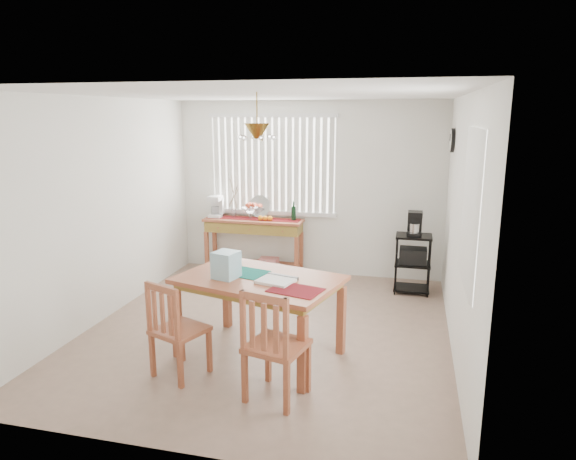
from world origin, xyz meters
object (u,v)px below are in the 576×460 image
(sideboard, at_px, (254,233))
(dining_table, at_px, (259,286))
(cart_items, at_px, (415,224))
(chair_right, at_px, (274,346))
(wire_cart, at_px, (413,258))
(chair_left, at_px, (176,330))

(sideboard, xyz_separation_m, dining_table, (0.87, -2.63, 0.10))
(cart_items, xyz_separation_m, chair_right, (-1.12, -3.09, -0.46))
(sideboard, bearing_deg, dining_table, -71.64)
(dining_table, bearing_deg, wire_cart, 57.20)
(chair_left, bearing_deg, dining_table, 43.68)
(wire_cart, xyz_separation_m, chair_left, (-2.11, -2.90, -0.03))
(chair_left, distance_m, chair_right, 1.00)
(wire_cart, relative_size, chair_left, 0.86)
(cart_items, bearing_deg, chair_right, -109.95)
(sideboard, distance_m, chair_right, 3.63)
(wire_cart, xyz_separation_m, chair_right, (-1.12, -3.08, 0.01))
(sideboard, distance_m, chair_left, 3.24)
(sideboard, relative_size, chair_right, 1.49)
(dining_table, relative_size, chair_right, 1.73)
(dining_table, height_order, chair_right, chair_right)
(dining_table, xyz_separation_m, chair_left, (-0.62, -0.59, -0.27))
(sideboard, distance_m, cart_items, 2.40)
(dining_table, distance_m, chair_left, 0.90)
(cart_items, bearing_deg, dining_table, -122.70)
(sideboard, xyz_separation_m, chair_left, (0.25, -3.23, -0.18))
(cart_items, bearing_deg, wire_cart, -90.00)
(dining_table, height_order, chair_left, chair_left)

